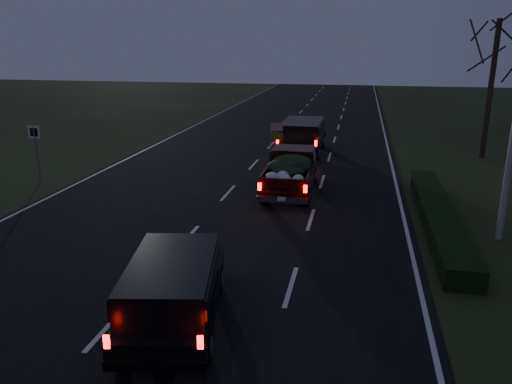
% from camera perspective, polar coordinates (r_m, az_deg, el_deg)
% --- Properties ---
extents(ground, '(120.00, 120.00, 0.00)m').
position_cam_1_polar(ground, '(15.72, -7.88, -5.33)').
color(ground, black).
rests_on(ground, ground).
extents(road_asphalt, '(14.00, 120.00, 0.02)m').
position_cam_1_polar(road_asphalt, '(15.72, -7.88, -5.30)').
color(road_asphalt, black).
rests_on(road_asphalt, ground).
extents(hedge_row, '(1.00, 10.00, 0.60)m').
position_cam_1_polar(hedge_row, '(17.82, 20.04, -2.52)').
color(hedge_row, black).
rests_on(hedge_row, ground).
extents(route_sign, '(0.55, 0.08, 2.50)m').
position_cam_1_polar(route_sign, '(23.46, -23.87, 4.98)').
color(route_sign, gray).
rests_on(route_sign, ground).
extents(bare_tree_far, '(3.60, 3.60, 7.00)m').
position_cam_1_polar(bare_tree_far, '(28.45, 25.65, 13.88)').
color(bare_tree_far, black).
rests_on(bare_tree_far, ground).
extents(pickup_truck, '(1.93, 4.81, 2.50)m').
position_cam_1_polar(pickup_truck, '(20.25, 3.97, 2.61)').
color(pickup_truck, '#340B07').
rests_on(pickup_truck, ground).
extents(lead_suv, '(2.18, 5.15, 1.48)m').
position_cam_1_polar(lead_suv, '(27.41, 5.33, 6.69)').
color(lead_suv, black).
rests_on(lead_suv, ground).
extents(rear_suv, '(2.61, 4.60, 1.25)m').
position_cam_1_polar(rear_suv, '(10.87, -9.45, -10.46)').
color(rear_suv, black).
rests_on(rear_suv, ground).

